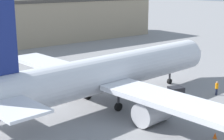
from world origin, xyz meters
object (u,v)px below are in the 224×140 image
airplane (105,74)px  belt_loader_truck (170,98)px  safety_cone_near (215,135)px  ground_crew_worker (217,88)px

airplane → belt_loader_truck: bearing=-52.0°
belt_loader_truck → airplane: bearing=147.1°
belt_loader_truck → safety_cone_near: 8.14m
airplane → safety_cone_near: size_ratio=67.33×
safety_cone_near → airplane: bearing=99.7°
airplane → belt_loader_truck: size_ratio=10.24×
ground_crew_worker → safety_cone_near: bearing=129.7°
belt_loader_truck → safety_cone_near: size_ratio=6.58×
belt_loader_truck → ground_crew_worker: bearing=10.5°
safety_cone_near → belt_loader_truck: bearing=70.9°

